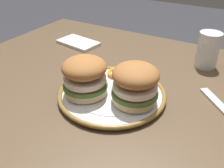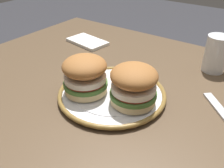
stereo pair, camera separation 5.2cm
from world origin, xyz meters
name	(u,v)px [view 1 (the left image)]	position (x,y,z in m)	size (l,w,h in m)	color
dining_table	(122,119)	(0.00, 0.00, 0.61)	(1.19, 0.91, 0.71)	brown
dinner_plate	(112,94)	(0.02, 0.03, 0.72)	(0.29, 0.29, 0.02)	white
sandwich_half_left	(135,83)	(-0.05, 0.04, 0.77)	(0.14, 0.14, 0.10)	beige
sandwich_half_right	(85,75)	(0.07, 0.07, 0.77)	(0.12, 0.12, 0.10)	beige
orange_peel_curled	(117,73)	(0.05, -0.06, 0.73)	(0.08, 0.08, 0.01)	orange
orange_peel_strip_long	(142,79)	(-0.03, -0.06, 0.73)	(0.07, 0.04, 0.01)	orange
orange_peel_strip_short	(122,83)	(0.01, -0.01, 0.73)	(0.05, 0.06, 0.01)	orange
drinking_glass	(207,52)	(-0.16, -0.28, 0.76)	(0.07, 0.07, 0.12)	white
folded_napkin	(78,43)	(0.32, -0.22, 0.71)	(0.16, 0.09, 0.01)	white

